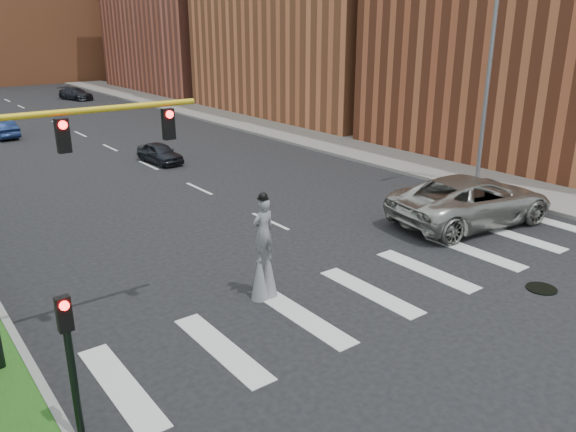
% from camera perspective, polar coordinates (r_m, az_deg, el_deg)
% --- Properties ---
extents(ground_plane, '(160.00, 160.00, 0.00)m').
position_cam_1_polar(ground_plane, '(17.43, 13.67, -7.54)').
color(ground_plane, black).
rests_on(ground_plane, ground).
extents(sidewalk_right, '(5.00, 90.00, 0.18)m').
position_cam_1_polar(sidewalk_right, '(43.30, -1.32, 8.90)').
color(sidewalk_right, slate).
rests_on(sidewalk_right, ground).
extents(manhole, '(0.90, 0.90, 0.04)m').
position_cam_1_polar(manhole, '(18.77, 24.35, -6.73)').
color(manhole, black).
rests_on(manhole, ground).
extents(building_far, '(16.00, 22.00, 20.00)m').
position_cam_1_polar(building_far, '(72.37, -9.22, 20.57)').
color(building_far, '#A14F3B').
rests_on(building_far, ground).
extents(building_backdrop, '(26.00, 14.00, 18.00)m').
position_cam_1_polar(building_backdrop, '(89.55, -26.55, 17.93)').
color(building_backdrop, '#BE663B').
rests_on(building_backdrop, ground).
extents(streetlight, '(2.05, 0.20, 9.00)m').
position_cam_1_polar(streetlight, '(28.17, 19.48, 12.34)').
color(streetlight, slate).
rests_on(streetlight, ground).
extents(traffic_signal, '(5.30, 0.23, 6.20)m').
position_cam_1_polar(traffic_signal, '(13.35, -24.50, 2.18)').
color(traffic_signal, black).
rests_on(traffic_signal, ground).
extents(secondary_signal, '(0.25, 0.21, 3.23)m').
position_cam_1_polar(secondary_signal, '(10.94, -21.17, -13.65)').
color(secondary_signal, black).
rests_on(secondary_signal, ground).
extents(stilt_performer, '(0.84, 0.53, 3.22)m').
position_cam_1_polar(stilt_performer, '(16.12, -2.47, -4.04)').
color(stilt_performer, '#341F14').
rests_on(stilt_performer, ground).
extents(suv_crossing, '(7.33, 4.17, 1.93)m').
position_cam_1_polar(suv_crossing, '(23.53, 18.17, 1.55)').
color(suv_crossing, '#A19F98').
rests_on(suv_crossing, ground).
extents(car_near, '(1.73, 3.57, 1.17)m').
position_cam_1_polar(car_near, '(33.30, -12.90, 6.26)').
color(car_near, black).
rests_on(car_near, ground).
extents(car_mid, '(1.71, 3.91, 1.25)m').
position_cam_1_polar(car_mid, '(44.68, -27.07, 7.87)').
color(car_mid, navy).
rests_on(car_mid, ground).
extents(car_far, '(3.01, 4.68, 1.26)m').
position_cam_1_polar(car_far, '(64.85, -20.77, 11.54)').
color(car_far, black).
rests_on(car_far, ground).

